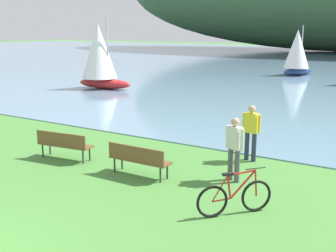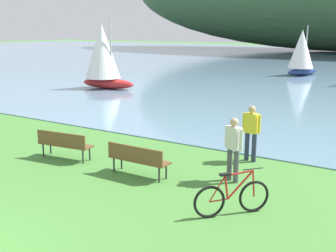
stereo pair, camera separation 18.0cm
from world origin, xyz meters
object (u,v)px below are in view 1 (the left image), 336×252
bicycle_leaning_near_bench (235,197)px  sailboat_nearest_to_shore (297,52)px  park_bench_near_camera (138,158)px  person_on_the_grass (234,145)px  person_at_shoreline (251,129)px  sailboat_mid_bay (100,56)px  park_bench_further_along (64,143)px

bicycle_leaning_near_bench → sailboat_nearest_to_shore: sailboat_nearest_to_shore is taller
park_bench_near_camera → person_on_the_grass: size_ratio=1.05×
person_at_shoreline → bicycle_leaning_near_bench: bearing=-73.4°
person_on_the_grass → sailboat_mid_bay: size_ratio=0.38×
park_bench_further_along → bicycle_leaning_near_bench: (6.00, -0.87, -0.12)m
park_bench_near_camera → bicycle_leaning_near_bench: 3.30m
person_at_shoreline → park_bench_near_camera: bearing=-124.9°
person_at_shoreline → sailboat_mid_bay: sailboat_mid_bay is taller
sailboat_mid_bay → person_at_shoreline: bearing=-33.8°
bicycle_leaning_near_bench → person_at_shoreline: 4.01m
sailboat_nearest_to_shore → sailboat_mid_bay: size_ratio=0.90×
park_bench_near_camera → person_at_shoreline: person_at_shoreline is taller
sailboat_mid_bay → sailboat_nearest_to_shore: bearing=59.3°
park_bench_near_camera → person_at_shoreline: size_ratio=1.05×
park_bench_near_camera → sailboat_nearest_to_shore: sailboat_nearest_to_shore is taller
person_on_the_grass → bicycle_leaning_near_bench: bearing=-65.9°
park_bench_further_along → sailboat_nearest_to_shore: 27.05m
person_on_the_grass → sailboat_nearest_to_shore: bearing=102.3°
person_on_the_grass → sailboat_mid_bay: sailboat_mid_bay is taller
person_on_the_grass → sailboat_nearest_to_shore: 26.60m
person_on_the_grass → sailboat_mid_bay: 18.31m
person_on_the_grass → person_at_shoreline: bearing=98.3°
park_bench_further_along → bicycle_leaning_near_bench: bearing=-8.3°
park_bench_near_camera → park_bench_further_along: 2.82m
bicycle_leaning_near_bench → person_on_the_grass: (-0.85, 1.91, 0.58)m
bicycle_leaning_near_bench → park_bench_near_camera: bearing=164.9°
park_bench_near_camera → sailboat_nearest_to_shore: 27.26m
person_at_shoreline → sailboat_nearest_to_shore: (-5.36, 24.08, 0.99)m
park_bench_further_along → sailboat_mid_bay: 15.49m
park_bench_further_along → bicycle_leaning_near_bench: size_ratio=1.33×
park_bench_further_along → park_bench_near_camera: bearing=-0.2°
bicycle_leaning_near_bench → sailboat_nearest_to_shore: (-6.49, 27.88, 1.57)m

